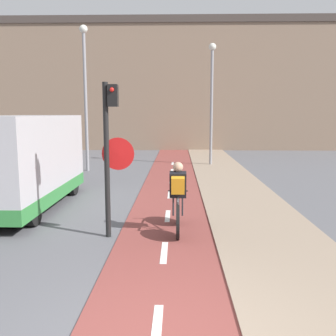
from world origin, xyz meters
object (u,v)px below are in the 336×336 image
cyclist_near (178,200)px  van (23,163)px  street_lamp_far (85,83)px  traffic_light_pole (110,143)px  street_lamp_sidewalk (212,91)px

cyclist_near → van: 4.72m
street_lamp_far → van: (-0.12, -6.78, -2.69)m
van → traffic_light_pole: bearing=-40.2°
traffic_light_pole → cyclist_near: bearing=14.1°
traffic_light_pole → street_lamp_far: street_lamp_far is taller
traffic_light_pole → street_lamp_sidewalk: street_lamp_sidewalk is taller
traffic_light_pole → cyclist_near: 1.91m
cyclist_near → van: bearing=154.1°
street_lamp_sidewalk → van: 10.83m
traffic_light_pole → street_lamp_sidewalk: (3.05, 11.15, 1.71)m
traffic_light_pole → van: 3.79m
traffic_light_pole → van: size_ratio=0.62×
cyclist_near → street_lamp_far: bearing=115.0°
van → cyclist_near: bearing=-25.9°
street_lamp_far → cyclist_near: (4.11, -8.82, -3.21)m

